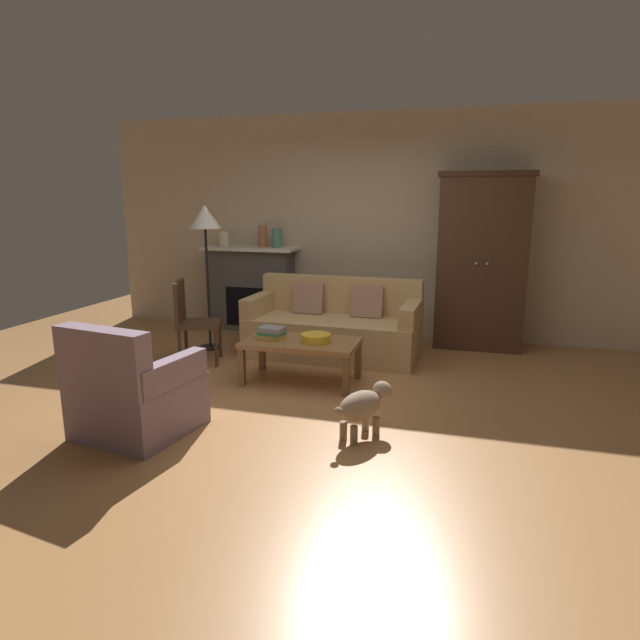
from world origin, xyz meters
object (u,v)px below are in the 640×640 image
(fireplace, at_px, (252,288))
(mantel_vase_cream, at_px, (224,239))
(coffee_table, at_px, (301,346))
(mantel_vase_jade, at_px, (277,238))
(fruit_bowl, at_px, (316,338))
(side_chair_wooden, at_px, (191,316))
(couch, at_px, (334,328))
(mantel_vase_terracotta, at_px, (263,236))
(armchair_near_left, at_px, (133,394))
(book_stack, at_px, (272,333))
(armoire, at_px, (482,262))
(floor_lamp, at_px, (205,225))
(dog, at_px, (363,405))

(fireplace, distance_m, mantel_vase_cream, 0.75)
(coffee_table, relative_size, mantel_vase_jade, 4.45)
(coffee_table, relative_size, fruit_bowl, 3.88)
(fruit_bowl, height_order, side_chair_wooden, side_chair_wooden)
(fireplace, distance_m, couch, 1.67)
(couch, height_order, fruit_bowl, couch)
(mantel_vase_terracotta, distance_m, side_chair_wooden, 1.78)
(armchair_near_left, bearing_deg, couch, 69.77)
(fruit_bowl, xyz_separation_m, book_stack, (-0.44, -0.02, 0.02))
(couch, relative_size, book_stack, 7.51)
(fruit_bowl, relative_size, side_chair_wooden, 0.31)
(armoire, bearing_deg, fireplace, 178.49)
(fireplace, height_order, couch, fireplace)
(fireplace, xyz_separation_m, side_chair_wooden, (-0.03, -1.61, -0.06))
(coffee_table, height_order, mantel_vase_jade, mantel_vase_jade)
(book_stack, distance_m, side_chair_wooden, 1.10)
(armoire, relative_size, armchair_near_left, 2.32)
(mantel_vase_cream, height_order, floor_lamp, floor_lamp)
(armoire, xyz_separation_m, armchair_near_left, (-2.49, -3.31, -0.71))
(fireplace, height_order, armchair_near_left, fireplace)
(couch, xyz_separation_m, armchair_near_left, (-0.92, -2.49, -0.00))
(fireplace, relative_size, fruit_bowl, 4.45)
(fruit_bowl, bearing_deg, side_chair_wooden, 168.26)
(armoire, xyz_separation_m, fruit_bowl, (-1.48, -1.85, -0.57))
(fireplace, relative_size, armoire, 0.62)
(floor_lamp, bearing_deg, mantel_vase_terracotta, 74.45)
(mantel_vase_cream, xyz_separation_m, dog, (2.52, -2.94, -0.97))
(mantel_vase_cream, distance_m, floor_lamp, 1.09)
(book_stack, relative_size, mantel_vase_jade, 1.05)
(mantel_vase_terracotta, distance_m, mantel_vase_jade, 0.20)
(fruit_bowl, distance_m, armchair_near_left, 1.78)
(fruit_bowl, bearing_deg, coffee_table, 175.02)
(fruit_bowl, relative_size, armchair_near_left, 0.32)
(coffee_table, xyz_separation_m, mantel_vase_jade, (-0.93, 1.89, 0.88))
(book_stack, bearing_deg, side_chair_wooden, 162.77)
(armoire, bearing_deg, book_stack, -135.95)
(fireplace, relative_size, side_chair_wooden, 1.40)
(mantel_vase_terracotta, distance_m, floor_lamp, 1.09)
(floor_lamp, bearing_deg, armchair_near_left, -76.32)
(armchair_near_left, bearing_deg, dog, 14.49)
(armoire, height_order, couch, armoire)
(couch, height_order, floor_lamp, floor_lamp)
(armoire, distance_m, mantel_vase_jade, 2.58)
(book_stack, relative_size, mantel_vase_terracotta, 0.91)
(mantel_vase_jade, bearing_deg, armchair_near_left, -88.59)
(fireplace, height_order, mantel_vase_jade, mantel_vase_jade)
(couch, height_order, dog, couch)
(mantel_vase_jade, relative_size, floor_lamp, 0.15)
(armoire, xyz_separation_m, mantel_vase_cream, (-3.33, 0.06, 0.19))
(mantel_vase_jade, height_order, floor_lamp, floor_lamp)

